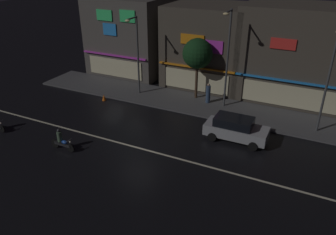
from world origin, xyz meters
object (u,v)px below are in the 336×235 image
traffic_cone (104,97)px  motorcycle_following (61,141)px  pedestrian_on_sidewalk (208,94)px  parked_car_near_kerb (236,128)px  streetlamp_east (330,73)px  streetlamp_west (136,50)px  streetlamp_mid (227,53)px

traffic_cone → motorcycle_following: bearing=-73.6°
pedestrian_on_sidewalk → parked_car_near_kerb: size_ratio=0.40×
streetlamp_east → pedestrian_on_sidewalk: size_ratio=4.37×
streetlamp_east → parked_car_near_kerb: (-5.09, -3.41, -3.70)m
streetlamp_west → motorcycle_following: (0.24, -10.32, -3.59)m
parked_car_near_kerb → motorcycle_following: bearing=32.4°
motorcycle_following → traffic_cone: size_ratio=3.45×
traffic_cone → parked_car_near_kerb: bearing=-7.4°
streetlamp_east → traffic_cone: bearing=-174.0°
streetlamp_mid → motorcycle_following: bearing=-124.7°
streetlamp_east → parked_car_near_kerb: streetlamp_east is taller
motorcycle_following → streetlamp_east: bearing=-145.1°
parked_car_near_kerb → streetlamp_east: bearing=-146.2°
pedestrian_on_sidewalk → streetlamp_west: bearing=-138.9°
streetlamp_east → motorcycle_following: bearing=-147.1°
streetlamp_mid → pedestrian_on_sidewalk: bearing=171.8°
parked_car_near_kerb → traffic_cone: parked_car_near_kerb is taller
streetlamp_mid → pedestrian_on_sidewalk: (-1.44, 0.21, -3.81)m
traffic_cone → streetlamp_mid: bearing=17.3°
streetlamp_mid → streetlamp_east: streetlamp_mid is taller
streetlamp_east → motorcycle_following: (-15.04, -9.71, -3.94)m
streetlamp_mid → motorcycle_following: streetlamp_mid is taller
motorcycle_following → traffic_cone: (-2.32, 7.90, -0.36)m
streetlamp_west → streetlamp_mid: size_ratio=0.87×
parked_car_near_kerb → traffic_cone: size_ratio=7.82×
streetlamp_west → streetlamp_east: streetlamp_east is taller
streetlamp_west → parked_car_near_kerb: bearing=-21.5°
streetlamp_west → streetlamp_east: size_ratio=0.91×
streetlamp_west → traffic_cone: size_ratio=12.55×
motorcycle_following → streetlamp_west: bearing=-86.6°
traffic_cone → streetlamp_east: bearing=6.0°
parked_car_near_kerb → pedestrian_on_sidewalk: bearing=-52.5°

